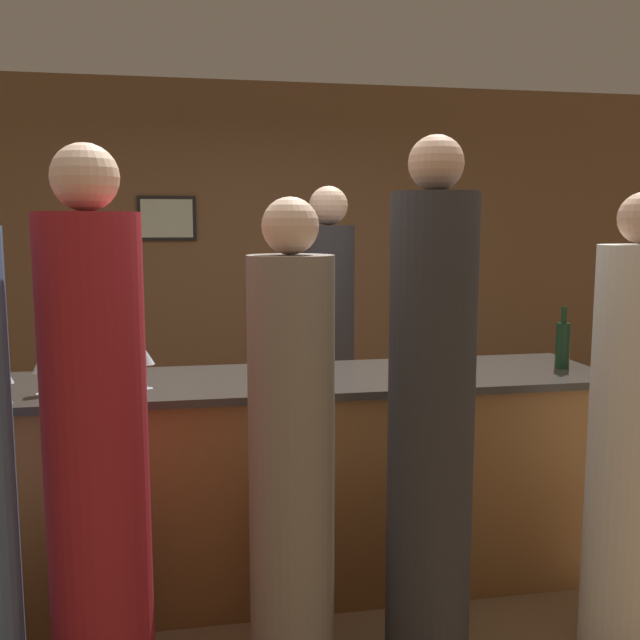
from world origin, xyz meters
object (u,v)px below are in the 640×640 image
(guest_2, at_px, (291,459))
(guest_3, at_px, (632,444))
(bartender, at_px, (328,361))
(wine_bottle_1, at_px, (563,344))
(guest_0, at_px, (97,452))
(guest_1, at_px, (431,425))
(wine_bottle_0, at_px, (81,367))

(guest_2, bearing_deg, guest_3, -4.22)
(bartender, bearing_deg, wine_bottle_1, 139.94)
(guest_0, xyz_separation_m, guest_2, (0.68, 0.03, -0.08))
(bartender, height_order, guest_0, guest_0)
(guest_1, xyz_separation_m, guest_2, (-0.53, 0.02, -0.11))
(guest_0, height_order, wine_bottle_0, guest_0)
(guest_3, xyz_separation_m, wine_bottle_0, (-2.14, 0.69, 0.25))
(guest_1, distance_m, wine_bottle_0, 1.48)
(guest_1, height_order, guest_3, guest_1)
(bartender, relative_size, guest_1, 0.95)
(guest_0, bearing_deg, wine_bottle_1, 18.00)
(guest_2, bearing_deg, wine_bottle_1, 24.46)
(guest_3, bearing_deg, guest_1, 174.77)
(bartender, relative_size, wine_bottle_0, 7.00)
(wine_bottle_0, bearing_deg, guest_2, -36.06)
(bartender, xyz_separation_m, guest_0, (-1.12, -1.54, 0.01))
(guest_2, height_order, wine_bottle_0, guest_2)
(guest_3, height_order, wine_bottle_1, guest_3)
(guest_0, height_order, guest_2, guest_0)
(guest_0, xyz_separation_m, wine_bottle_1, (2.13, 0.69, 0.20))
(guest_0, relative_size, guest_3, 1.08)
(guest_0, distance_m, guest_1, 1.21)
(bartender, distance_m, guest_2, 1.56)
(bartender, distance_m, wine_bottle_0, 1.56)
(guest_0, xyz_separation_m, guest_3, (2.01, -0.06, -0.07))
(guest_3, bearing_deg, bartender, 119.02)
(guest_2, distance_m, wine_bottle_0, 1.04)
(guest_0, relative_size, wine_bottle_0, 7.16)
(bartender, bearing_deg, guest_0, 53.90)
(bartender, xyz_separation_m, wine_bottle_1, (1.01, -0.85, 0.21))
(guest_1, bearing_deg, wine_bottle_0, 155.28)
(guest_1, height_order, wine_bottle_0, guest_1)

